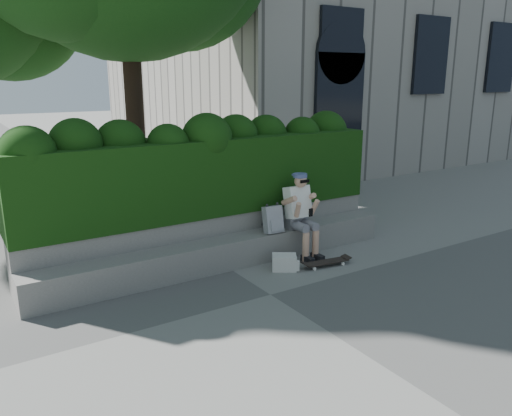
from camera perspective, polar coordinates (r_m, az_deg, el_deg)
ground at (r=6.92m, az=1.67°, el=-9.87°), size 80.00×80.00×0.00m
bench_ledge at (r=7.83m, az=-3.47°, el=-5.15°), size 6.00×0.45×0.45m
planter_wall at (r=8.18m, az=-5.10°, el=-3.19°), size 6.00×0.50×0.75m
hedge at (r=8.13m, az=-5.99°, el=3.78°), size 6.00×1.00×1.20m
person at (r=8.20m, az=5.02°, el=-0.38°), size 0.40×0.76×1.38m
skateboard at (r=7.96m, az=8.04°, el=-6.15°), size 0.76×0.29×0.08m
backpack_plaid at (r=8.02m, az=1.95°, el=-1.32°), size 0.31×0.18×0.43m
backpack_ground at (r=7.74m, az=3.25°, el=-6.22°), size 0.45×0.42×0.24m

